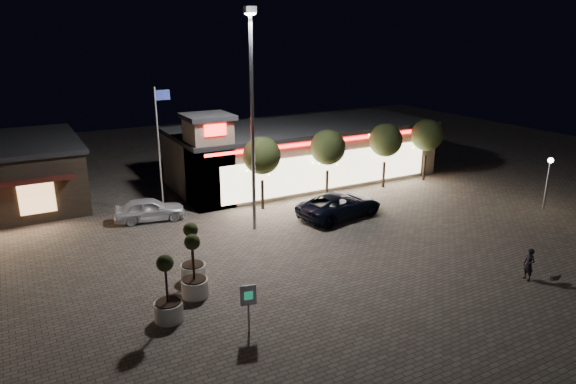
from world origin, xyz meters
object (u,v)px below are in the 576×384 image
planter_mid (168,300)px  valet_sign (248,299)px  pickup_truck (340,205)px  white_sedan (149,209)px  pedestrian (529,265)px  planter_left (193,263)px

planter_mid → valet_sign: bearing=-41.6°
pickup_truck → valet_sign: (-10.34, -8.89, 0.57)m
white_sedan → planter_mid: 11.99m
pedestrian → valet_sign: bearing=-93.1°
pedestrian → pickup_truck: bearing=-158.5°
pickup_truck → white_sedan: bearing=55.7°
pickup_truck → pedestrian: size_ratio=3.64×
pickup_truck → planter_mid: bearing=108.8°
white_sedan → planter_left: 8.95m
planter_left → pedestrian: bearing=-28.7°
white_sedan → pedestrian: size_ratio=2.70×
planter_mid → valet_sign: (2.52, -2.24, 0.48)m
planter_left → planter_mid: 3.47m
planter_mid → white_sedan: bearing=79.1°
pickup_truck → valet_sign: bearing=122.2°
planter_left → planter_mid: planter_left is taller
pedestrian → planter_mid: planter_mid is taller
valet_sign → pickup_truck: bearing=40.7°
pedestrian → valet_sign: valet_sign is taller
white_sedan → planter_left: (-0.27, -8.94, 0.17)m
pickup_truck → planter_left: bearing=100.9°
planter_left → white_sedan: bearing=88.3°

